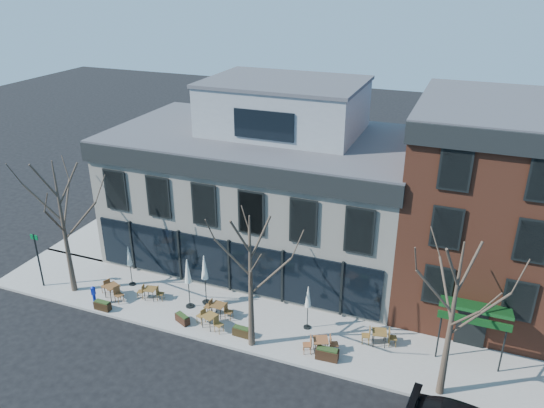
% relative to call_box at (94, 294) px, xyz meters
% --- Properties ---
extents(ground, '(120.00, 120.00, 0.00)m').
position_rel_call_box_xyz_m(ground, '(6.47, 3.93, -0.77)').
color(ground, black).
rests_on(ground, ground).
extents(sidewalk_front, '(33.50, 4.70, 0.15)m').
position_rel_call_box_xyz_m(sidewalk_front, '(9.72, 1.78, -0.69)').
color(sidewalk_front, gray).
rests_on(sidewalk_front, ground).
extents(sidewalk_side, '(4.50, 12.00, 0.15)m').
position_rel_call_box_xyz_m(sidewalk_side, '(-4.78, 9.93, -0.69)').
color(sidewalk_side, gray).
rests_on(sidewalk_side, ground).
extents(corner_building, '(18.39, 10.39, 11.10)m').
position_rel_call_box_xyz_m(corner_building, '(6.54, 9.00, 3.96)').
color(corner_building, beige).
rests_on(corner_building, ground).
extents(red_brick_building, '(8.20, 11.78, 11.18)m').
position_rel_call_box_xyz_m(red_brick_building, '(19.47, 8.91, 4.87)').
color(red_brick_building, brown).
rests_on(red_brick_building, ground).
extents(tree_corner, '(3.93, 3.98, 7.92)m').
position_rel_call_box_xyz_m(tree_corner, '(-2.02, 0.73, 3.48)').
color(tree_corner, '#382B21').
rests_on(tree_corner, sidewalk_front).
extents(tree_mid, '(3.50, 3.55, 7.04)m').
position_rel_call_box_xyz_m(tree_mid, '(9.48, 0.03, 3.02)').
color(tree_mid, '#382B21').
rests_on(tree_mid, sidewalk_front).
extents(tree_right, '(3.72, 3.77, 7.48)m').
position_rel_call_box_xyz_m(tree_right, '(18.48, 0.03, 3.25)').
color(tree_right, '#382B21').
rests_on(tree_right, sidewalk_front).
extents(sign_pole, '(0.50, 0.10, 3.40)m').
position_rel_call_box_xyz_m(sign_pole, '(-4.03, 0.43, 1.31)').
color(sign_pole, black).
rests_on(sign_pole, sidewalk_front).
extents(call_box, '(0.23, 0.23, 1.17)m').
position_rel_call_box_xyz_m(call_box, '(0.00, 0.00, 0.00)').
color(call_box, '#0C20A1').
rests_on(call_box, sidewalk_front).
extents(cafe_set_0, '(1.85, 1.07, 0.95)m').
position_rel_call_box_xyz_m(cafe_set_0, '(0.54, 0.89, -0.13)').
color(cafe_set_0, brown).
rests_on(cafe_set_0, sidewalk_front).
extents(cafe_set_1, '(1.60, 0.73, 0.82)m').
position_rel_call_box_xyz_m(cafe_set_1, '(2.61, 1.57, -0.19)').
color(cafe_set_1, brown).
rests_on(cafe_set_1, sidewalk_front).
extents(cafe_set_2, '(1.75, 0.89, 0.90)m').
position_rel_call_box_xyz_m(cafe_set_2, '(6.93, 0.47, -0.16)').
color(cafe_set_2, brown).
rests_on(cafe_set_2, sidewalk_front).
extents(cafe_set_3, '(1.70, 0.70, 0.89)m').
position_rel_call_box_xyz_m(cafe_set_3, '(6.90, 1.50, -0.16)').
color(cafe_set_3, brown).
rests_on(cafe_set_3, sidewalk_front).
extents(cafe_set_4, '(1.78, 1.11, 0.93)m').
position_rel_call_box_xyz_m(cafe_set_4, '(12.82, 0.68, -0.14)').
color(cafe_set_4, brown).
rests_on(cafe_set_4, sidewalk_front).
extents(cafe_set_5, '(1.80, 0.85, 0.92)m').
position_rel_call_box_xyz_m(cafe_set_5, '(15.34, 2.31, -0.14)').
color(cafe_set_5, brown).
rests_on(cafe_set_5, sidewalk_front).
extents(umbrella_0, '(0.40, 0.40, 2.52)m').
position_rel_call_box_xyz_m(umbrella_0, '(0.76, 2.43, 1.16)').
color(umbrella_0, black).
rests_on(umbrella_0, sidewalk_front).
extents(umbrella_1, '(0.48, 0.48, 2.98)m').
position_rel_call_box_xyz_m(umbrella_1, '(5.04, 1.71, 1.49)').
color(umbrella_1, black).
rests_on(umbrella_1, sidewalk_front).
extents(umbrella_2, '(0.48, 0.48, 2.98)m').
position_rel_call_box_xyz_m(umbrella_2, '(5.70, 2.38, 1.49)').
color(umbrella_2, black).
rests_on(umbrella_2, sidewalk_front).
extents(umbrella_3, '(0.40, 0.40, 2.50)m').
position_rel_call_box_xyz_m(umbrella_3, '(11.63, 2.27, 1.15)').
color(umbrella_3, black).
rests_on(umbrella_3, sidewalk_front).
extents(planter_0, '(0.94, 0.38, 0.52)m').
position_rel_call_box_xyz_m(planter_0, '(0.74, -0.27, -0.36)').
color(planter_0, black).
rests_on(planter_0, sidewalk_front).
extents(planter_1, '(0.95, 0.69, 0.49)m').
position_rel_call_box_xyz_m(planter_1, '(5.39, 0.29, -0.37)').
color(planter_1, black).
rests_on(planter_1, sidewalk_front).
extents(planter_2, '(0.92, 0.39, 0.51)m').
position_rel_call_box_xyz_m(planter_2, '(8.75, 0.43, -0.36)').
color(planter_2, black).
rests_on(planter_2, sidewalk_front).
extents(planter_3, '(1.11, 0.50, 0.61)m').
position_rel_call_box_xyz_m(planter_3, '(13.26, 0.31, -0.32)').
color(planter_3, black).
rests_on(planter_3, sidewalk_front).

